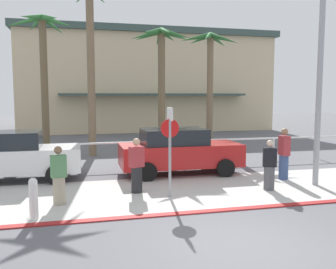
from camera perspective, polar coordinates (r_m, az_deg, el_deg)
name	(u,v)px	position (r m, az deg, el deg)	size (l,w,h in m)	color
ground_plane	(148,160)	(16.73, -3.17, -3.92)	(80.00, 80.00, 0.00)	#5B5B60
sidewalk_strip	(183,191)	(11.20, 2.38, -8.83)	(44.00, 4.00, 0.02)	beige
curb_paint	(206,211)	(9.38, 5.87, -11.80)	(44.00, 0.24, 0.03)	maroon
building_backdrop	(143,82)	(34.00, -3.94, 8.11)	(21.15, 11.95, 8.26)	beige
rail_fence	(154,146)	(15.15, -2.14, -1.76)	(24.13, 0.08, 1.04)	white
stop_sign_bike_lane	(170,139)	(10.27, 0.29, -0.71)	(0.52, 0.56, 2.56)	gray
bollard_0	(33,198)	(9.16, -20.18, -9.30)	(0.20, 0.20, 1.00)	white
streetlight_curb	(326,50)	(12.46, 23.31, 11.97)	(0.24, 2.54, 7.50)	#9EA0A5
palm_tree_2	(43,52)	(19.71, -18.87, 12.11)	(3.25, 3.24, 6.90)	brown
palm_tree_3	(91,34)	(18.10, -11.95, 14.97)	(2.63, 3.23, 8.03)	#756047
palm_tree_4	(161,57)	(18.80, -1.07, 11.99)	(3.04, 3.18, 6.29)	brown
palm_tree_5	(210,58)	(21.27, 6.56, 11.80)	(3.10, 3.08, 6.45)	#756047
car_white_1	(12,156)	(13.49, -23.10, -3.04)	(4.40, 2.02, 1.69)	white
car_red_2	(179,151)	(13.49, 1.68, -2.56)	(4.40, 2.02, 1.69)	red
pedestrian_0	(59,178)	(10.13, -16.60, -6.54)	(0.43, 0.37, 1.57)	gray
pedestrian_1	(284,156)	(13.19, 17.57, -3.19)	(0.34, 0.42, 1.79)	#384C7A
pedestrian_2	(269,168)	(11.62, 15.48, -4.98)	(0.47, 0.42, 1.55)	#4C4C51
pedestrian_3	(137,168)	(10.93, -4.90, -5.21)	(0.47, 0.42, 1.64)	#232326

